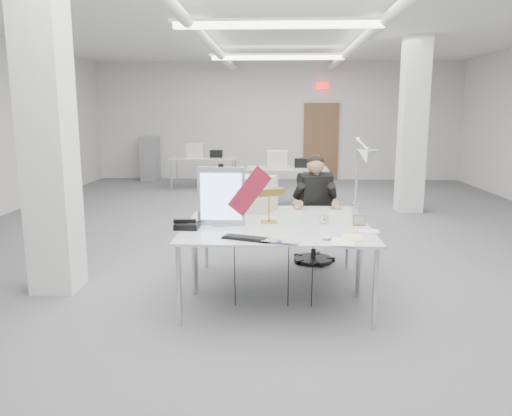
# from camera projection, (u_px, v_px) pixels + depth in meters

# --- Properties ---
(room_shell) EXTENTS (10.04, 14.04, 3.24)m
(room_shell) POSITION_uv_depth(u_px,v_px,m) (280.00, 123.00, 6.98)
(room_shell) COLOR #58585B
(room_shell) RESTS_ON ground
(desk_main) EXTENTS (1.80, 0.90, 0.02)m
(desk_main) POSITION_uv_depth(u_px,v_px,m) (277.00, 234.00, 4.57)
(desk_main) COLOR silver
(desk_main) RESTS_ON room_shell
(desk_second) EXTENTS (1.80, 0.90, 0.02)m
(desk_second) POSITION_uv_depth(u_px,v_px,m) (277.00, 214.00, 5.45)
(desk_second) COLOR silver
(desk_second) RESTS_ON room_shell
(bg_desk_a) EXTENTS (1.60, 0.80, 0.02)m
(bg_desk_a) POSITION_uv_depth(u_px,v_px,m) (287.00, 168.00, 9.96)
(bg_desk_a) COLOR silver
(bg_desk_a) RESTS_ON room_shell
(bg_desk_b) EXTENTS (1.60, 0.80, 0.02)m
(bg_desk_b) POSITION_uv_depth(u_px,v_px,m) (204.00, 158.00, 12.20)
(bg_desk_b) COLOR silver
(bg_desk_b) RESTS_ON room_shell
(filing_cabinet) EXTENTS (0.45, 0.55, 1.20)m
(filing_cabinet) POSITION_uv_depth(u_px,v_px,m) (150.00, 158.00, 13.72)
(filing_cabinet) COLOR gray
(filing_cabinet) RESTS_ON room_shell
(office_chair) EXTENTS (0.74, 0.74, 1.16)m
(office_chair) POSITION_uv_depth(u_px,v_px,m) (314.00, 216.00, 6.14)
(office_chair) COLOR black
(office_chair) RESTS_ON room_shell
(seated_person) EXTENTS (0.72, 0.79, 0.97)m
(seated_person) POSITION_uv_depth(u_px,v_px,m) (315.00, 191.00, 6.03)
(seated_person) COLOR black
(seated_person) RESTS_ON office_chair
(monitor) EXTENTS (0.46, 0.05, 0.57)m
(monitor) POSITION_uv_depth(u_px,v_px,m) (221.00, 196.00, 4.83)
(monitor) COLOR #AAABAF
(monitor) RESTS_ON desk_main
(pennant) EXTENTS (0.42, 0.19, 0.49)m
(pennant) POSITION_uv_depth(u_px,v_px,m) (250.00, 191.00, 4.77)
(pennant) COLOR maroon
(pennant) RESTS_ON monitor
(keyboard) EXTENTS (0.44, 0.28, 0.02)m
(keyboard) POSITION_uv_depth(u_px,v_px,m) (246.00, 238.00, 4.33)
(keyboard) COLOR black
(keyboard) RESTS_ON desk_main
(laptop) EXTENTS (0.35, 0.27, 0.02)m
(laptop) POSITION_uv_depth(u_px,v_px,m) (279.00, 243.00, 4.16)
(laptop) COLOR #B9BABF
(laptop) RESTS_ON desk_main
(mouse) EXTENTS (0.10, 0.07, 0.04)m
(mouse) POSITION_uv_depth(u_px,v_px,m) (327.00, 238.00, 4.31)
(mouse) COLOR #BABABF
(mouse) RESTS_ON desk_main
(bankers_lamp) EXTENTS (0.29, 0.20, 0.30)m
(bankers_lamp) POSITION_uv_depth(u_px,v_px,m) (269.00, 208.00, 4.96)
(bankers_lamp) COLOR gold
(bankers_lamp) RESTS_ON desk_main
(desk_phone) EXTENTS (0.23, 0.21, 0.06)m
(desk_phone) POSITION_uv_depth(u_px,v_px,m) (187.00, 226.00, 4.72)
(desk_phone) COLOR black
(desk_phone) RESTS_ON desk_main
(picture_frame_left) EXTENTS (0.15, 0.04, 0.12)m
(picture_frame_left) POSITION_uv_depth(u_px,v_px,m) (209.00, 217.00, 4.95)
(picture_frame_left) COLOR tan
(picture_frame_left) RESTS_ON desk_main
(picture_frame_right) EXTENTS (0.13, 0.04, 0.10)m
(picture_frame_right) POSITION_uv_depth(u_px,v_px,m) (359.00, 220.00, 4.86)
(picture_frame_right) COLOR #A67E47
(picture_frame_right) RESTS_ON desk_main
(desk_clock) EXTENTS (0.10, 0.05, 0.09)m
(desk_clock) POSITION_uv_depth(u_px,v_px,m) (324.00, 219.00, 4.93)
(desk_clock) COLOR #AFAFB3
(desk_clock) RESTS_ON desk_main
(paper_stack_a) EXTENTS (0.22, 0.30, 0.01)m
(paper_stack_a) POSITION_uv_depth(u_px,v_px,m) (343.00, 242.00, 4.23)
(paper_stack_a) COLOR white
(paper_stack_a) RESTS_ON desk_main
(paper_stack_b) EXTENTS (0.20, 0.26, 0.01)m
(paper_stack_b) POSITION_uv_depth(u_px,v_px,m) (352.00, 237.00, 4.38)
(paper_stack_b) COLOR #F9F795
(paper_stack_b) RESTS_ON desk_main
(paper_stack_c) EXTENTS (0.20, 0.14, 0.01)m
(paper_stack_c) POSITION_uv_depth(u_px,v_px,m) (369.00, 231.00, 4.61)
(paper_stack_c) COLOR white
(paper_stack_c) RESTS_ON desk_main
(beige_monitor) EXTENTS (0.50, 0.49, 0.39)m
(beige_monitor) POSITION_uv_depth(u_px,v_px,m) (255.00, 194.00, 5.55)
(beige_monitor) COLOR beige
(beige_monitor) RESTS_ON desk_second
(architect_lamp) EXTENTS (0.28, 0.79, 1.01)m
(architect_lamp) POSITION_uv_depth(u_px,v_px,m) (361.00, 171.00, 5.06)
(architect_lamp) COLOR silver
(architect_lamp) RESTS_ON desk_second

